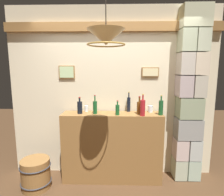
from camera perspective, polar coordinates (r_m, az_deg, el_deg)
name	(u,v)px	position (r m, az deg, el deg)	size (l,w,h in m)	color
panelled_rear_partition	(112,90)	(3.14, 0.14, 2.57)	(3.35, 0.15, 2.76)	beige
stone_pillar	(189,96)	(3.21, 22.21, 0.67)	(0.41, 0.34, 2.69)	#B0BA9F
bar_shelf_unit	(112,147)	(3.12, 0.03, -14.48)	(1.55, 0.36, 1.10)	olive
liquor_bottle_vermouth	(80,107)	(2.96, -9.66, -2.74)	(0.08, 0.08, 0.26)	black
liquor_bottle_gin	(161,107)	(2.92, 14.48, -2.76)	(0.07, 0.07, 0.30)	#1A4F26
liquor_bottle_brandy	(95,107)	(2.92, -5.12, -2.72)	(0.06, 0.06, 0.29)	#175326
liquor_bottle_sherry	(139,108)	(2.91, 8.21, -2.85)	(0.08, 0.08, 0.28)	brown
liquor_bottle_vodka	(143,108)	(2.82, 9.20, -2.85)	(0.07, 0.07, 0.32)	#A81E24
liquor_bottle_amaro	(129,104)	(3.06, 5.04, -1.82)	(0.06, 0.06, 0.32)	black
liquor_bottle_scotch	(117,110)	(2.84, 1.65, -3.50)	(0.06, 0.06, 0.22)	#195525
glass_tumbler_rocks	(86,109)	(3.09, -7.72, -3.17)	(0.06, 0.06, 0.10)	silver
glass_tumbler_highball	(150,109)	(3.07, 11.50, -3.25)	(0.07, 0.07, 0.11)	silver
pendant_lamp	(106,38)	(2.11, -1.82, 17.65)	(0.41, 0.41, 0.50)	beige
wooden_barrel	(36,174)	(3.27, -21.94, -20.34)	(0.45, 0.45, 0.45)	olive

